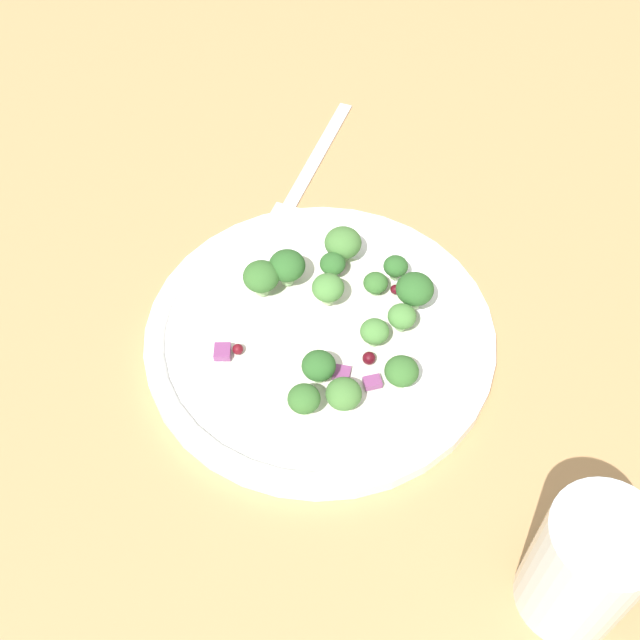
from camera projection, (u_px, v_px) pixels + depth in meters
ground_plane at (320, 364)px, 63.20cm from camera, size 180.00×180.00×2.00cm
plate at (320, 334)px, 62.64cm from camera, size 26.85×26.85×1.70cm
dressing_pool at (320, 331)px, 62.29cm from camera, size 15.57×15.57×0.20cm
broccoli_floret_0 at (328, 288)px, 62.04cm from camera, size 2.48×2.48×2.51cm
broccoli_floret_1 at (401, 372)px, 58.13cm from camera, size 2.48×2.48×2.51cm
broccoli_floret_2 at (376, 283)px, 63.60cm from camera, size 1.94×1.94×1.96cm
broccoli_floret_3 at (304, 399)px, 56.26cm from camera, size 2.31×2.31×2.34cm
broccoli_floret_4 at (396, 267)px, 64.15cm from camera, size 1.96×1.96×1.98cm
broccoli_floret_5 at (415, 290)px, 61.73cm from camera, size 2.91×2.91×2.94cm
broccoli_floret_6 at (261, 277)px, 62.77cm from camera, size 2.83×2.83×2.87cm
broccoli_floret_7 at (333, 264)px, 64.35cm from camera, size 2.06×2.06×2.08cm
broccoli_floret_8 at (319, 366)px, 58.20cm from camera, size 2.47×2.47×2.51cm
broccoli_floret_9 at (344, 394)px, 57.04cm from camera, size 2.56×2.56×2.59cm
broccoli_floret_10 at (402, 317)px, 60.76cm from camera, size 2.15×2.15×2.17cm
broccoli_floret_11 at (287, 266)px, 63.33cm from camera, size 2.87×2.87×2.91cm
broccoli_floret_12 at (343, 243)px, 65.36cm from camera, size 2.99×2.99×3.02cm
broccoli_floret_13 at (375, 332)px, 60.46cm from camera, size 2.18×2.18×2.21cm
cranberry_0 at (395, 289)px, 63.72cm from camera, size 0.76×0.76×0.76cm
cranberry_1 at (238, 349)px, 60.53cm from camera, size 0.83×0.83×0.83cm
cranberry_2 at (369, 358)px, 60.03cm from camera, size 0.98×0.98×0.98cm
onion_bit_0 at (335, 264)px, 65.84cm from camera, size 1.47×1.39×0.58cm
onion_bit_1 at (342, 373)px, 59.60cm from camera, size 1.69×1.69×0.48cm
onion_bit_2 at (222, 352)px, 60.40cm from camera, size 1.78×1.74×0.58cm
onion_bit_3 at (372, 382)px, 58.86cm from camera, size 1.31×1.50×0.54cm
fork at (308, 173)px, 74.48cm from camera, size 12.57×15.98×0.50cm
water_glass at (585, 566)px, 47.36cm from camera, size 6.48×6.48×10.06cm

